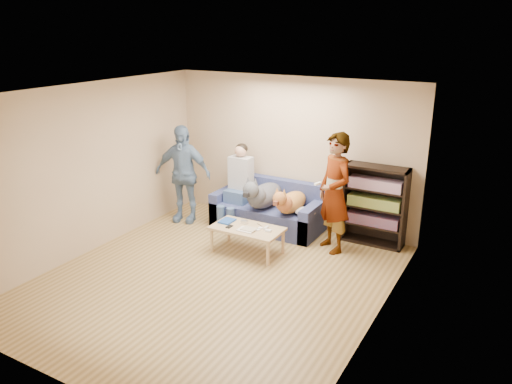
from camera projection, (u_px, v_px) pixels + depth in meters
The scene contains 27 objects.
ground at pixel (214, 280), 6.99m from camera, with size 5.00×5.00×0.00m, color olive.
ceiling at pixel (208, 93), 6.16m from camera, with size 5.00×5.00×0.00m, color white.
wall_back at pixel (293, 152), 8.64m from camera, with size 4.50×4.50×0.00m, color tan.
wall_front at pixel (56, 269), 4.51m from camera, with size 4.50×4.50×0.00m, color tan.
wall_left at pixel (89, 169), 7.62m from camera, with size 5.00×5.00×0.00m, color tan.
wall_right at pixel (380, 224), 5.53m from camera, with size 5.00×5.00×0.00m, color tan.
blanket at pixel (305, 212), 8.17m from camera, with size 0.36×0.31×0.13m, color #ADADB2.
person_standing_right at pixel (335, 193), 7.65m from camera, with size 0.69×0.45×1.89m, color gray.
person_standing_left at pixel (183, 174), 8.86m from camera, with size 1.03×0.43×1.76m, color #6E85B0.
held_controller at pixel (318, 184), 7.52m from camera, with size 0.04×0.13×0.03m, color white.
notebook_blue at pixel (227, 221), 7.93m from camera, with size 0.20×0.26×0.03m, color #1C469B.
papers at pixel (247, 230), 7.60m from camera, with size 0.26×0.20×0.01m, color silver.
magazine at pixel (249, 229), 7.60m from camera, with size 0.22×0.17×0.01m, color #AA9E88.
camera_silver at pixel (244, 222), 7.85m from camera, with size 0.11×0.06×0.05m, color silver.
controller_a at pixel (266, 228), 7.65m from camera, with size 0.04×0.13×0.03m, color silver.
controller_b at pixel (268, 231), 7.55m from camera, with size 0.09×0.06×0.03m, color white.
headphone_cup_a at pixel (258, 230), 7.59m from camera, with size 0.07×0.07×0.02m, color silver.
headphone_cup_b at pixel (260, 228), 7.66m from camera, with size 0.07×0.07×0.02m, color white.
pen_orange at pixel (241, 231), 7.58m from camera, with size 0.01×0.01×0.14m, color #C9651C.
pen_black at pixel (260, 225), 7.80m from camera, with size 0.01×0.01×0.14m, color black.
wallet at pixel (229, 227), 7.72m from camera, with size 0.07×0.12×0.01m, color black.
sofa at pixel (269, 212), 8.75m from camera, with size 1.90×0.85×0.82m.
person_seated at pixel (238, 182), 8.74m from camera, with size 0.40×0.73×1.47m.
dog_gray at pixel (263, 195), 8.47m from camera, with size 0.44×1.26×0.64m.
dog_tan at pixel (290, 202), 8.23m from camera, with size 0.37×1.14×0.54m.
coffee_table at pixel (247, 230), 7.72m from camera, with size 1.10×0.60×0.42m.
bookshelf at pixel (375, 204), 7.98m from camera, with size 1.00×0.34×1.30m.
Camera 1 is at (3.57, -5.14, 3.40)m, focal length 35.00 mm.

